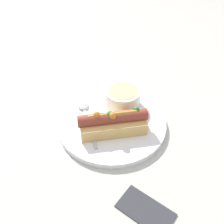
# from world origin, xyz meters

# --- Properties ---
(ground_plane) EXTENTS (4.00, 4.00, 0.00)m
(ground_plane) POSITION_xyz_m (0.00, 0.00, 0.00)
(ground_plane) COLOR #BCB7AD
(dinner_plate) EXTENTS (0.28, 0.28, 0.01)m
(dinner_plate) POSITION_xyz_m (0.00, 0.00, 0.01)
(dinner_plate) COLOR white
(dinner_plate) RESTS_ON ground_plane
(hot_dog) EXTENTS (0.17, 0.14, 0.07)m
(hot_dog) POSITION_xyz_m (0.01, -0.03, 0.04)
(hot_dog) COLOR #DBAD60
(hot_dog) RESTS_ON dinner_plate
(soup_bowl) EXTENTS (0.10, 0.10, 0.05)m
(soup_bowl) POSITION_xyz_m (0.00, 0.07, 0.04)
(soup_bowl) COLOR silver
(soup_bowl) RESTS_ON dinner_plate
(spoon) EXTENTS (0.13, 0.15, 0.01)m
(spoon) POSITION_xyz_m (-0.08, -0.00, 0.02)
(spoon) COLOR #B7B7BC
(spoon) RESTS_ON dinner_plate
(napkin) EXTENTS (0.12, 0.08, 0.01)m
(napkin) POSITION_xyz_m (0.16, -0.19, 0.00)
(napkin) COLOR #333338
(napkin) RESTS_ON ground_plane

